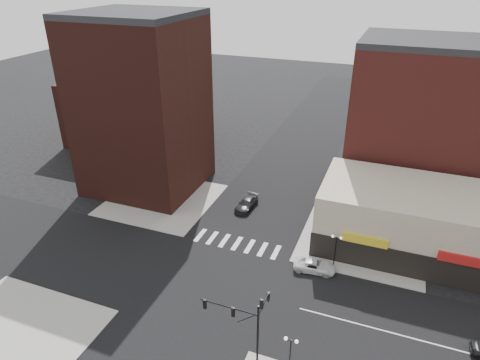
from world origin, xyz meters
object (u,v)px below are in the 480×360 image
(white_suv, at_px, (315,266))
(street_lamp_ne, at_px, (336,243))
(traffic_signal, at_px, (249,319))
(dark_sedan_north, at_px, (247,204))
(street_lamp_se_a, at_px, (291,347))

(white_suv, bearing_deg, street_lamp_ne, -57.35)
(traffic_signal, distance_m, white_suv, 15.23)
(street_lamp_ne, bearing_deg, dark_sedan_north, 147.78)
(traffic_signal, height_order, street_lamp_ne, traffic_signal)
(white_suv, height_order, dark_sedan_north, dark_sedan_north)
(street_lamp_se_a, height_order, dark_sedan_north, street_lamp_se_a)
(white_suv, bearing_deg, street_lamp_se_a, 178.02)
(white_suv, bearing_deg, dark_sedan_north, 43.94)
(street_lamp_se_a, bearing_deg, white_suv, 93.58)
(street_lamp_ne, bearing_deg, white_suv, -141.80)
(street_lamp_se_a, height_order, white_suv, street_lamp_se_a)
(dark_sedan_north, bearing_deg, street_lamp_se_a, -58.27)
(street_lamp_ne, xyz_separation_m, dark_sedan_north, (-13.96, 8.80, -2.56))
(street_lamp_ne, xyz_separation_m, white_suv, (-1.91, -1.50, -2.63))
(white_suv, xyz_separation_m, dark_sedan_north, (-12.06, 10.30, 0.07))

